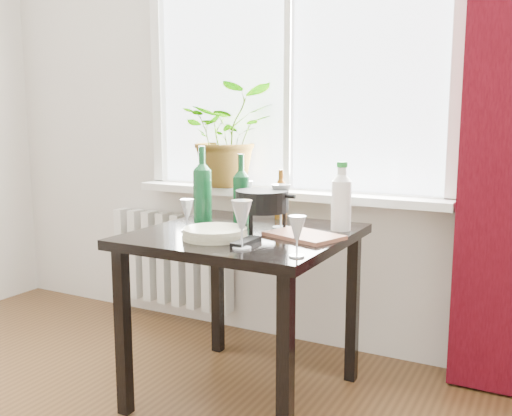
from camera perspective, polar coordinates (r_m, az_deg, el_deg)
The scene contains 18 objects.
window at distance 3.03m, azimuth 3.49°, elevation 16.30°, with size 1.72×0.08×1.62m.
windowsill at distance 2.97m, azimuth 2.79°, elevation 1.46°, with size 1.72×0.20×0.04m.
radiator at distance 3.46m, azimuth -8.41°, elevation -5.05°, with size 0.80×0.10×0.55m.
table at distance 2.43m, azimuth -1.15°, elevation -4.48°, with size 0.85×0.85×0.74m.
potted_plant at distance 3.11m, azimuth -2.76°, elevation 7.27°, with size 0.50×0.43×0.55m, color #367920.
wine_bottle_left at distance 2.60m, azimuth -5.39°, elevation 2.43°, with size 0.08×0.08×0.36m, color #0E4A22, non-canonical shape.
wine_bottle_right at distance 2.58m, azimuth -1.50°, elevation 1.98°, with size 0.07×0.07×0.32m, color #0C411E, non-canonical shape.
bottle_amber at distance 2.70m, azimuth 2.49°, elevation 1.41°, with size 0.06×0.06×0.24m, color #6D3A0C, non-canonical shape.
cleaning_bottle at distance 2.44m, azimuth 8.54°, elevation 1.22°, with size 0.08×0.08×0.30m, color white, non-canonical shape.
wineglass_front_right at distance 2.08m, azimuth -1.44°, elevation -1.62°, with size 0.08×0.08×0.18m, color silver, non-canonical shape.
wineglass_far_right at distance 1.96m, azimuth 4.12°, elevation -2.81°, with size 0.06×0.06×0.15m, color silver, non-canonical shape.
wineglass_back_center at distance 2.47m, azimuth 2.51°, elevation 0.23°, with size 0.08×0.08×0.20m, color silver, non-canonical shape.
wineglass_back_left at distance 2.75m, azimuth -1.04°, elevation 0.96°, with size 0.08×0.08×0.18m, color #B5BBC3, non-canonical shape.
wineglass_front_left at distance 2.42m, azimuth -6.91°, elevation -0.69°, with size 0.06×0.06×0.14m, color #B4B9C2, non-canonical shape.
plate_stack at distance 2.27m, azimuth -4.13°, elevation -2.53°, with size 0.26×0.26×0.04m, color beige.
fondue_pot at distance 2.41m, azimuth 0.61°, elevation -0.26°, with size 0.26×0.22×0.17m, color black, non-canonical shape.
tv_remote at distance 2.17m, azimuth -0.99°, elevation -3.40°, with size 0.05×0.17×0.02m, color black.
cutting_board at distance 2.30m, azimuth 4.79°, elevation -2.75°, with size 0.30×0.19×0.02m, color #9B5F46.
Camera 1 is at (1.25, -0.51, 1.22)m, focal length 40.00 mm.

